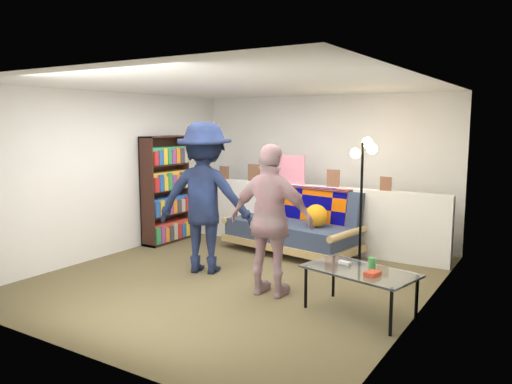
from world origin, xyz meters
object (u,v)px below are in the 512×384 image
at_px(bookshelf, 166,193).
at_px(person_right, 271,221).
at_px(floor_lamp, 363,175).
at_px(futon_sofa, 295,226).
at_px(coffee_table, 361,273).
at_px(person_left, 205,198).

xyz_separation_m(bookshelf, person_right, (2.76, -1.30, 0.05)).
bearing_deg(bookshelf, floor_lamp, 7.94).
height_order(futon_sofa, floor_lamp, floor_lamp).
xyz_separation_m(futon_sofa, coffee_table, (1.72, -1.86, 0.03)).
xyz_separation_m(bookshelf, floor_lamp, (3.19, 0.45, 0.43)).
height_order(coffee_table, person_left, person_left).
height_order(bookshelf, person_left, person_left).
distance_m(coffee_table, person_right, 1.15).
xyz_separation_m(futon_sofa, person_right, (0.65, -1.84, 0.45)).
relative_size(futon_sofa, bookshelf, 1.25).
distance_m(floor_lamp, person_right, 1.84).
bearing_deg(floor_lamp, futon_sofa, 175.23).
height_order(bookshelf, person_right, bookshelf).
bearing_deg(floor_lamp, person_left, -139.50).
relative_size(person_left, person_right, 1.14).
xyz_separation_m(floor_lamp, person_right, (-0.43, -1.75, -0.38)).
height_order(coffee_table, person_right, person_right).
xyz_separation_m(bookshelf, coffee_table, (3.82, -1.32, -0.37)).
bearing_deg(futon_sofa, person_left, -110.36).
distance_m(futon_sofa, coffee_table, 2.53).
bearing_deg(person_left, coffee_table, 151.40).
relative_size(futon_sofa, person_right, 1.26).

